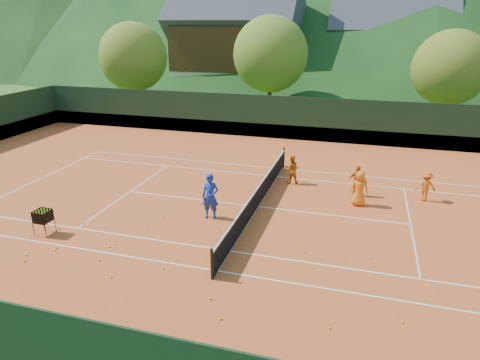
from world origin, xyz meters
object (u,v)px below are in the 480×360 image
(coach, at_px, (210,196))
(student_a, at_px, (291,169))
(student_b, at_px, (358,181))
(student_d, at_px, (426,186))
(ball_hopper, at_px, (43,217))
(student_c, at_px, (359,188))
(chalet_mid, at_px, (389,49))
(tennis_net, at_px, (258,196))
(chalet_left, at_px, (237,43))

(coach, distance_m, student_a, 5.66)
(coach, bearing_deg, student_b, 31.05)
(student_d, height_order, ball_hopper, student_d)
(student_c, relative_size, chalet_mid, 0.13)
(student_a, xyz_separation_m, tennis_net, (-0.88, -3.39, -0.23))
(student_d, bearing_deg, student_b, -1.09)
(coach, xyz_separation_m, student_a, (2.50, 5.08, -0.24))
(student_c, xyz_separation_m, chalet_mid, (1.73, 32.56, 4.16))
(student_b, relative_size, ball_hopper, 1.46)
(student_d, bearing_deg, coach, 21.08)
(tennis_net, height_order, chalet_mid, chalet_mid)
(student_d, xyz_separation_m, chalet_mid, (-1.16, 31.14, 4.27))
(tennis_net, xyz_separation_m, chalet_mid, (6.00, 34.00, 4.47))
(student_a, height_order, student_d, student_a)
(student_a, bearing_deg, coach, 44.30)
(student_c, bearing_deg, coach, 24.80)
(tennis_net, distance_m, chalet_left, 32.04)
(ball_hopper, bearing_deg, student_d, 28.20)
(student_d, relative_size, chalet_left, 0.10)
(student_c, distance_m, chalet_left, 32.29)
(student_d, relative_size, tennis_net, 0.12)
(coach, height_order, tennis_net, coach)
(student_a, height_order, chalet_left, chalet_left)
(student_b, bearing_deg, chalet_mid, -83.12)
(student_a, xyz_separation_m, student_c, (3.38, -1.95, 0.07))
(ball_hopper, bearing_deg, chalet_left, 94.48)
(ball_hopper, distance_m, chalet_left, 35.33)
(student_c, height_order, chalet_mid, chalet_mid)
(student_b, bearing_deg, chalet_left, -52.45)
(tennis_net, bearing_deg, student_a, 75.36)
(student_d, bearing_deg, student_a, -11.13)
(student_a, distance_m, tennis_net, 3.51)
(tennis_net, relative_size, ball_hopper, 12.07)
(chalet_left, bearing_deg, chalet_mid, 14.04)
(coach, xyz_separation_m, chalet_mid, (7.61, 35.69, 4.00))
(chalet_mid, bearing_deg, student_a, -99.49)
(coach, relative_size, tennis_net, 0.16)
(coach, bearing_deg, student_c, 22.58)
(ball_hopper, xyz_separation_m, chalet_left, (-2.73, 34.88, 4.88))
(tennis_net, height_order, chalet_left, chalet_left)
(student_a, distance_m, chalet_mid, 31.33)
(tennis_net, bearing_deg, student_d, 21.73)
(chalet_mid, bearing_deg, chalet_left, -165.96)
(student_c, bearing_deg, chalet_mid, -96.27)
(coach, xyz_separation_m, ball_hopper, (-5.65, -3.19, -0.22))
(coach, bearing_deg, chalet_left, 99.38)
(student_c, bearing_deg, student_a, -33.13)
(student_b, xyz_separation_m, chalet_left, (-14.16, 27.42, 4.90))
(coach, height_order, student_b, coach)
(student_d, bearing_deg, student_c, 19.74)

